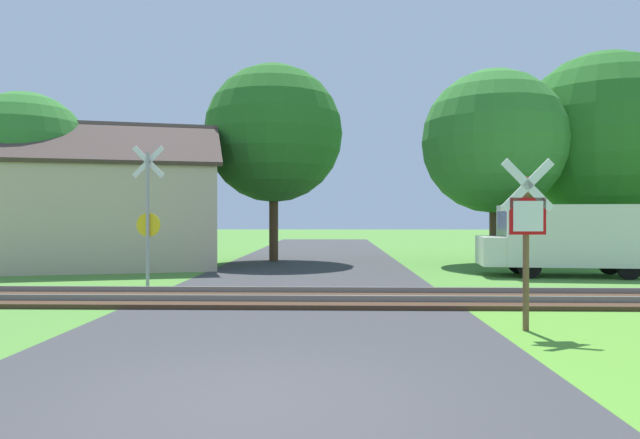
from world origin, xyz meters
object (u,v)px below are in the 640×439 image
stop_sign_near (527,230)px  tree_far (604,138)px  crossing_sign_far (148,210)px  tree_right (494,142)px  house (116,213)px  tree_left (25,154)px  mail_truck (565,237)px  tree_center (274,134)px

stop_sign_near → tree_far: tree_far is taller
stop_sign_near → crossing_sign_far: bearing=-39.4°
tree_right → house: bearing=-173.7°
tree_right → stop_sign_near: bearing=-103.3°
tree_right → tree_left: size_ratio=1.19×
tree_right → tree_far: size_ratio=0.88×
tree_left → mail_truck: (18.48, -2.36, -2.91)m
tree_right → mail_truck: tree_right is taller
tree_right → tree_far: tree_far is taller
tree_right → tree_center: (-8.81, 1.39, 0.55)m
crossing_sign_far → mail_truck: 12.60m
house → tree_center: tree_center is taller
house → tree_right: (14.35, 1.58, 2.81)m
crossing_sign_far → house: bearing=118.7°
crossing_sign_far → tree_left: size_ratio=0.59×
house → mail_truck: house is taller
tree_left → tree_far: bearing=8.7°
tree_center → tree_left: 9.43m
tree_far → tree_left: size_ratio=1.35×
stop_sign_near → tree_left: (-14.38, 11.09, 2.50)m
tree_right → tree_center: size_ratio=0.92×
tree_center → mail_truck: size_ratio=1.63×
crossing_sign_far → tree_center: bearing=75.4°
tree_far → mail_truck: tree_far is taller
tree_center → mail_truck: bearing=-30.8°
tree_far → tree_center: size_ratio=1.05×
house → tree_far: size_ratio=1.00×
tree_right → tree_left: bearing=-173.2°
stop_sign_near → tree_center: 16.07m
stop_sign_near → tree_right: bearing=-107.5°
stop_sign_near → crossing_sign_far: crossing_sign_far is taller
tree_right → mail_truck: size_ratio=1.51×
house → stop_sign_near: bearing=-60.9°
tree_right → tree_far: 5.08m
stop_sign_near → house: (-11.24, 11.59, 0.36)m
house → tree_center: size_ratio=1.05×
tree_center → mail_truck: (9.81, -5.83, -4.13)m
tree_right → mail_truck: bearing=-77.3°
crossing_sign_far → house: size_ratio=0.43×
tree_left → tree_right: bearing=6.8°
crossing_sign_far → tree_left: tree_left is taller
crossing_sign_far → mail_truck: (12.21, 3.02, -0.80)m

